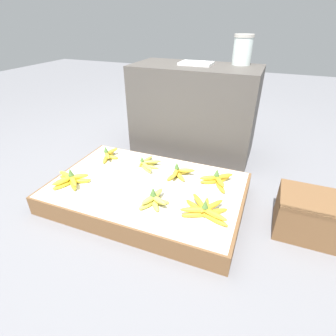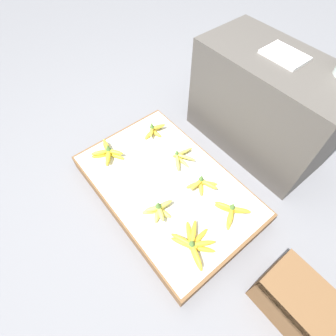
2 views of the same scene
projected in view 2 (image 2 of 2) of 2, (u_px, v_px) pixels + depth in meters
The scene contains 12 objects.
ground_plane at pixel (167, 193), 1.86m from camera, with size 10.00×10.00×0.00m, color slate.
display_platform at pixel (167, 188), 1.80m from camera, with size 1.22×0.79×0.13m.
back_vendor_table at pixel (264, 107), 1.84m from camera, with size 1.01×0.50×0.73m.
wooden_crate at pixel (295, 300), 1.36m from camera, with size 0.36×0.29×0.23m.
banana_bunch_front_left at pixel (108, 153), 1.86m from camera, with size 0.23×0.20×0.11m.
banana_bunch_front_midright at pixel (159, 210), 1.60m from camera, with size 0.16×0.20×0.11m.
banana_bunch_front_right at pixel (193, 244), 1.48m from camera, with size 0.28×0.22×0.11m.
banana_bunch_middle_left at pixel (154, 130), 1.99m from camera, with size 0.12×0.20×0.10m.
banana_bunch_middle_midleft at pixel (181, 157), 1.85m from camera, with size 0.16×0.23×0.08m.
banana_bunch_middle_midright at pixel (202, 184), 1.71m from camera, with size 0.16×0.19×0.10m.
banana_bunch_middle_right at pixel (231, 211), 1.60m from camera, with size 0.20×0.20×0.11m.
foam_tray_white at pixel (285, 55), 1.54m from camera, with size 0.25×0.18×0.02m.
Camera 2 is at (0.72, -0.57, 1.62)m, focal length 28.00 mm.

